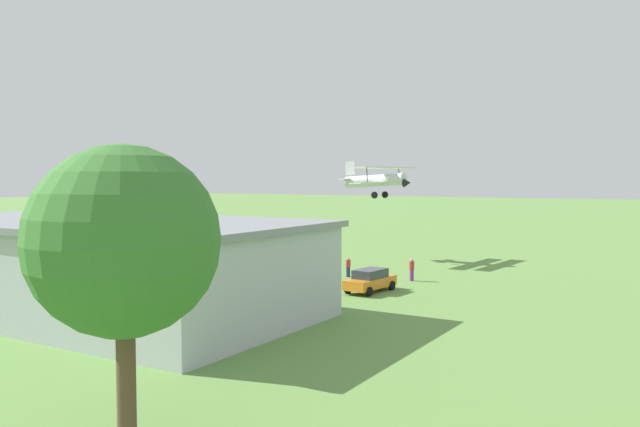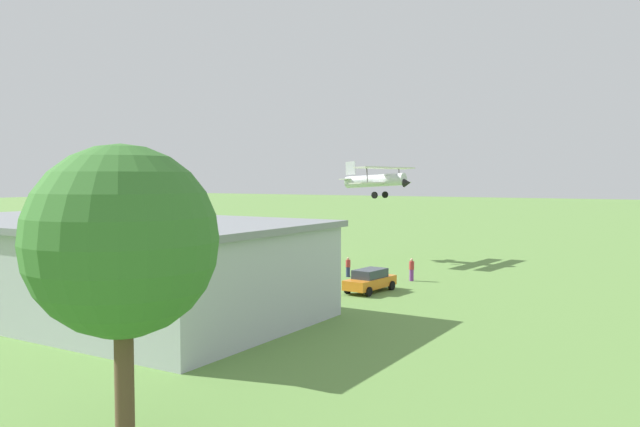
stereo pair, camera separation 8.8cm
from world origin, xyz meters
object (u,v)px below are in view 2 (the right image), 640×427
object	(u,v)px
car_silver	(51,250)
person_watching_takeoff	(310,267)
biplane	(378,179)
person_near_hangar_door	(412,270)
hangar	(103,266)
car_white	(107,255)
person_beside_truck	(261,267)
car_grey	(1,247)
car_orange	(370,280)
windsock	(178,200)
car_black	(157,260)
person_by_parked_cars	(262,258)
tree_by_windsock	(122,242)
person_at_fence_line	(348,267)

from	to	relation	value
car_silver	person_watching_takeoff	bearing A→B (deg)	-173.85
biplane	person_near_hangar_door	distance (m)	14.27
hangar	car_white	size ratio (longest dim) A/B	5.45
biplane	person_beside_truck	xyz separation A→B (m)	(3.26, 14.72, -6.86)
hangar	person_watching_takeoff	distance (m)	18.04
car_grey	person_watching_takeoff	bearing A→B (deg)	-174.13
hangar	car_silver	distance (m)	27.85
car_orange	car_grey	world-z (taller)	car_grey
car_orange	windsock	world-z (taller)	windsock
biplane	car_black	world-z (taller)	biplane
car_black	windsock	distance (m)	39.80
person_by_parked_cars	biplane	bearing A→B (deg)	-123.48
biplane	tree_by_windsock	size ratio (longest dim) A/B	1.04
car_white	car_silver	xyz separation A→B (m)	(7.12, 0.45, 0.06)
car_silver	person_beside_truck	xyz separation A→B (m)	(-24.48, -0.28, -0.00)
biplane	person_watching_takeoff	xyz separation A→B (m)	(0.34, 12.05, -6.91)
car_white	car_grey	xyz separation A→B (m)	(14.09, 1.04, 0.08)
car_orange	car_silver	bearing A→B (deg)	-1.46
biplane	person_at_fence_line	xyz separation A→B (m)	(-2.34, 10.67, -6.94)
person_watching_takeoff	person_at_fence_line	bearing A→B (deg)	-152.66
biplane	car_orange	world-z (taller)	biplane
car_white	person_at_fence_line	bearing A→B (deg)	-170.40
person_at_fence_line	car_orange	bearing A→B (deg)	129.98
biplane	car_grey	bearing A→B (deg)	24.18
car_orange	person_near_hangar_door	size ratio (longest dim) A/B	2.65
person_beside_truck	hangar	bearing A→B (deg)	86.79
person_at_fence_line	person_by_parked_cars	xyz separation A→B (m)	(8.87, -0.79, 0.11)
car_black	person_near_hangar_door	world-z (taller)	person_near_hangar_door
person_beside_truck	windsock	world-z (taller)	windsock
hangar	biplane	size ratio (longest dim) A/B	2.78
car_orange	person_by_parked_cars	bearing A→B (deg)	-24.39
person_near_hangar_door	windsock	distance (m)	52.95
car_orange	car_black	distance (m)	20.39
windsock	person_beside_truck	bearing A→B (deg)	139.85
car_grey	biplane	bearing A→B (deg)	-155.82
car_orange	tree_by_windsock	xyz separation A→B (m)	(-4.54, 26.56, 5.20)
person_beside_truck	windsock	xyz separation A→B (m)	(35.60, -30.03, 3.73)
tree_by_windsock	hangar	bearing A→B (deg)	-39.95
person_by_parked_cars	tree_by_windsock	xyz separation A→B (m)	(-17.78, 32.56, 5.13)
biplane	person_near_hangar_door	bearing A→B (deg)	126.62
car_white	hangar	bearing A→B (deg)	137.71
biplane	car_white	distance (m)	26.17
biplane	tree_by_windsock	distance (m)	43.94
person_at_fence_line	person_near_hangar_door	size ratio (longest dim) A/B	0.90
car_silver	windsock	xyz separation A→B (m)	(11.12, -30.31, 3.73)
hangar	car_grey	bearing A→B (deg)	-24.57
car_white	tree_by_windsock	size ratio (longest dim) A/B	0.53
person_by_parked_cars	tree_by_windsock	world-z (taller)	tree_by_windsock
hangar	person_by_parked_cars	distance (m)	19.95
biplane	person_beside_truck	bearing A→B (deg)	77.52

